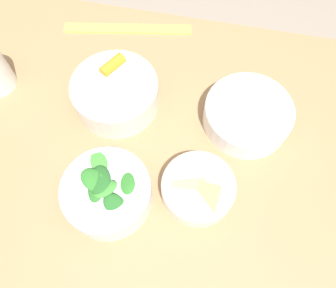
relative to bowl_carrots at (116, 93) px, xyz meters
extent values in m
plane|color=gray|center=(0.05, -0.10, -0.80)|extent=(10.00, 10.00, 0.00)
cube|color=#99724C|center=(0.05, -0.10, -0.05)|extent=(1.10, 0.76, 0.03)
cube|color=olive|center=(-0.44, 0.22, -0.43)|extent=(0.06, 0.06, 0.73)
cube|color=olive|center=(0.54, 0.22, -0.43)|extent=(0.06, 0.06, 0.73)
cylinder|color=silver|center=(0.00, 0.00, -0.01)|extent=(0.17, 0.17, 0.06)
torus|color=silver|center=(0.00, 0.00, 0.03)|extent=(0.17, 0.17, 0.01)
cylinder|color=orange|center=(0.00, 0.01, 0.01)|extent=(0.05, 0.03, 0.02)
cylinder|color=orange|center=(0.02, 0.00, 0.01)|extent=(0.04, 0.06, 0.02)
cylinder|color=orange|center=(0.00, -0.02, 0.01)|extent=(0.05, 0.05, 0.02)
cylinder|color=orange|center=(-0.01, 0.04, 0.03)|extent=(0.05, 0.06, 0.02)
cylinder|color=silver|center=(0.04, -0.20, -0.01)|extent=(0.16, 0.16, 0.06)
torus|color=silver|center=(0.04, -0.20, 0.02)|extent=(0.16, 0.16, 0.01)
ellipsoid|color=#235B23|center=(0.07, -0.23, 0.02)|extent=(0.06, 0.05, 0.04)
ellipsoid|color=#3D8433|center=(0.02, -0.16, 0.02)|extent=(0.06, 0.06, 0.02)
ellipsoid|color=#3D8433|center=(0.05, -0.21, 0.04)|extent=(0.05, 0.05, 0.02)
ellipsoid|color=#2D7028|center=(0.07, -0.18, 0.02)|extent=(0.07, 0.07, 0.03)
ellipsoid|color=#235B23|center=(0.03, -0.20, 0.03)|extent=(0.06, 0.07, 0.03)
ellipsoid|color=#2D7028|center=(0.03, -0.21, 0.03)|extent=(0.04, 0.06, 0.03)
ellipsoid|color=#4C933D|center=(0.03, -0.25, 0.01)|extent=(0.03, 0.04, 0.03)
ellipsoid|color=#2D7028|center=(0.03, -0.20, 0.03)|extent=(0.07, 0.06, 0.02)
cylinder|color=white|center=(0.27, 0.01, -0.01)|extent=(0.17, 0.17, 0.05)
torus|color=white|center=(0.27, 0.01, 0.01)|extent=(0.17, 0.17, 0.01)
cylinder|color=#936042|center=(0.27, 0.01, -0.02)|extent=(0.16, 0.16, 0.03)
ellipsoid|color=#AD7551|center=(0.21, 0.04, 0.00)|extent=(0.01, 0.01, 0.01)
ellipsoid|color=#A36B4C|center=(0.23, -0.01, 0.00)|extent=(0.01, 0.01, 0.01)
ellipsoid|color=#8E5B3D|center=(0.21, 0.02, 0.00)|extent=(0.01, 0.01, 0.01)
ellipsoid|color=#A36B4C|center=(0.24, 0.05, 0.00)|extent=(0.01, 0.01, 0.01)
ellipsoid|color=#8E5B3D|center=(0.27, 0.05, 0.00)|extent=(0.01, 0.01, 0.01)
ellipsoid|color=#8E5B3D|center=(0.27, 0.06, 0.00)|extent=(0.01, 0.01, 0.01)
ellipsoid|color=#8E5B3D|center=(0.21, -0.02, 0.00)|extent=(0.01, 0.01, 0.01)
ellipsoid|color=#A36B4C|center=(0.28, 0.01, 0.00)|extent=(0.01, 0.01, 0.01)
ellipsoid|color=#8E5B3D|center=(0.32, -0.04, 0.00)|extent=(0.01, 0.01, 0.01)
cylinder|color=#E0A88E|center=(0.26, 0.01, 0.00)|extent=(0.03, 0.03, 0.01)
cylinder|color=tan|center=(0.30, 0.00, 0.00)|extent=(0.03, 0.03, 0.01)
cylinder|color=#E0A88E|center=(0.23, 0.03, 0.01)|extent=(0.03, 0.03, 0.01)
cylinder|color=tan|center=(0.31, 0.05, 0.00)|extent=(0.03, 0.03, 0.01)
cylinder|color=beige|center=(0.22, 0.03, 0.01)|extent=(0.03, 0.03, 0.01)
cylinder|color=silver|center=(0.20, -0.16, -0.02)|extent=(0.13, 0.13, 0.04)
torus|color=silver|center=(0.20, -0.16, 0.00)|extent=(0.13, 0.13, 0.01)
cube|color=tan|center=(0.21, -0.18, -0.01)|extent=(0.05, 0.05, 0.02)
cube|color=tan|center=(0.20, -0.16, -0.01)|extent=(0.05, 0.05, 0.01)
cube|color=tan|center=(0.19, -0.18, -0.01)|extent=(0.07, 0.07, 0.02)
cube|color=tan|center=(0.21, -0.18, 0.00)|extent=(0.05, 0.05, 0.02)
cube|color=#EADB4C|center=(-0.03, 0.21, -0.03)|extent=(0.30, 0.08, 0.00)
camera|label=1|loc=(0.18, -0.35, 0.54)|focal=35.00mm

